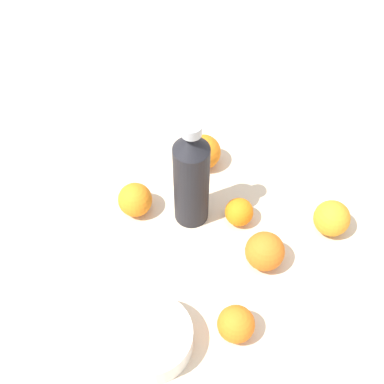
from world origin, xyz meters
The scene contains 9 objects.
ground_plane centered at (0.00, 0.00, 0.00)m, with size 2.40×2.40×0.00m, color beige.
water_bottle centered at (0.00, 0.03, 0.13)m, with size 0.07×0.07×0.27m.
orange_0 centered at (0.12, 0.06, 0.04)m, with size 0.07×0.07×0.07m, color orange.
orange_1 centered at (0.04, -0.12, 0.04)m, with size 0.08×0.08×0.08m, color orange.
orange_2 centered at (-0.18, 0.08, 0.04)m, with size 0.08×0.08×0.08m, color orange.
orange_3 centered at (-0.18, 0.24, 0.03)m, with size 0.07×0.07×0.07m, color orange.
orange_4 centered at (-0.28, -0.06, 0.04)m, with size 0.08×0.08×0.08m, color orange.
orange_5 centered at (-0.10, 0.00, 0.03)m, with size 0.06×0.06×0.06m, color orange.
ceramic_bowl centered at (-0.05, 0.32, 0.03)m, with size 0.15×0.15×0.05m, color white.
Camera 1 is at (-0.27, 0.63, 0.91)m, focal length 48.36 mm.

